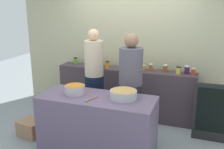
{
  "coord_description": "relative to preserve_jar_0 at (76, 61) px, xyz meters",
  "views": [
    {
      "loc": [
        1.41,
        -3.54,
        2.2
      ],
      "look_at": [
        0.0,
        0.35,
        1.05
      ],
      "focal_mm": 41.58,
      "sensor_mm": 36.0,
      "label": 1
    }
  ],
  "objects": [
    {
      "name": "bread_crate",
      "position": [
        -0.17,
        -1.36,
        -0.9
      ],
      "size": [
        0.43,
        0.41,
        0.27
      ],
      "primitive_type": "cube",
      "rotation": [
        0.0,
        0.0,
        -0.15
      ],
      "color": "#957050",
      "rests_on": "ground"
    },
    {
      "name": "preserve_jar_10",
      "position": [
        2.23,
        -0.0,
        0.0
      ],
      "size": [
        0.09,
        0.09,
        0.14
      ],
      "color": "#41195C",
      "rests_on": "display_shelf"
    },
    {
      "name": "preserve_jar_0",
      "position": [
        0.0,
        0.0,
        0.0
      ],
      "size": [
        0.08,
        0.08,
        0.14
      ],
      "color": "#5E8D23",
      "rests_on": "display_shelf"
    },
    {
      "name": "chalkboard_sign",
      "position": [
        2.71,
        -0.53,
        -0.54
      ],
      "size": [
        0.58,
        0.05,
        0.98
      ],
      "color": "black",
      "rests_on": "ground"
    },
    {
      "name": "preserve_jar_4",
      "position": [
        1.08,
        -0.04,
        -0.02
      ],
      "size": [
        0.08,
        0.08,
        0.1
      ],
      "color": "#A33020",
      "rests_on": "display_shelf"
    },
    {
      "name": "wooden_spoon",
      "position": [
        1.06,
        -1.57,
        -0.14
      ],
      "size": [
        0.1,
        0.24,
        0.02
      ],
      "primitive_type": "cylinder",
      "rotation": [
        1.57,
        0.0,
        5.96
      ],
      "color": "#9E703D",
      "rests_on": "prep_table"
    },
    {
      "name": "cook_in_cap",
      "position": [
        1.44,
        -0.89,
        -0.24
      ],
      "size": [
        0.39,
        0.39,
        1.75
      ],
      "color": "black",
      "rests_on": "ground"
    },
    {
      "name": "preserve_jar_1",
      "position": [
        0.36,
        -0.03,
        -0.01
      ],
      "size": [
        0.08,
        0.08,
        0.11
      ],
      "color": "#471058",
      "rests_on": "display_shelf"
    },
    {
      "name": "cooking_pot_left",
      "position": [
        0.72,
        -1.42,
        -0.09
      ],
      "size": [
        0.3,
        0.3,
        0.13
      ],
      "color": "#B7B7BC",
      "rests_on": "prep_table"
    },
    {
      "name": "cook_with_tongs",
      "position": [
        0.74,
        -0.74,
        -0.22
      ],
      "size": [
        0.33,
        0.33,
        1.78
      ],
      "color": "#101B32",
      "rests_on": "ground"
    },
    {
      "name": "preserve_jar_9",
      "position": [
        2.09,
        -0.07,
        -0.0
      ],
      "size": [
        0.09,
        0.09,
        0.13
      ],
      "color": "gold",
      "rests_on": "display_shelf"
    },
    {
      "name": "preserve_jar_11",
      "position": [
        2.35,
        -0.06,
        -0.01
      ],
      "size": [
        0.07,
        0.07,
        0.12
      ],
      "color": "#AD3623",
      "rests_on": "display_shelf"
    },
    {
      "name": "cooking_pot_center",
      "position": [
        1.47,
        -1.38,
        -0.09
      ],
      "size": [
        0.38,
        0.38,
        0.13
      ],
      "color": "#B7B7BC",
      "rests_on": "prep_table"
    },
    {
      "name": "preserve_jar_5",
      "position": [
        1.34,
        -0.11,
        0.0
      ],
      "size": [
        0.09,
        0.09,
        0.14
      ],
      "color": "orange",
      "rests_on": "display_shelf"
    },
    {
      "name": "ground",
      "position": [
        1.09,
        -1.15,
        -1.03
      ],
      "size": [
        12.0,
        12.0,
        0.0
      ],
      "primitive_type": "plane",
      "color": "gray"
    },
    {
      "name": "preserve_jar_6",
      "position": [
        1.45,
        -0.03,
        -0.02
      ],
      "size": [
        0.07,
        0.07,
        0.1
      ],
      "color": "orange",
      "rests_on": "display_shelf"
    },
    {
      "name": "preserve_jar_3",
      "position": [
        0.74,
        -0.09,
        -0.0
      ],
      "size": [
        0.08,
        0.08,
        0.13
      ],
      "color": "orange",
      "rests_on": "display_shelf"
    },
    {
      "name": "display_shelf",
      "position": [
        1.09,
        -0.05,
        -0.55
      ],
      "size": [
        2.7,
        0.36,
        0.97
      ],
      "primitive_type": "cube",
      "color": "#41343C",
      "rests_on": "ground"
    },
    {
      "name": "preserve_jar_8",
      "position": [
        1.84,
        0.01,
        -0.0
      ],
      "size": [
        0.09,
        0.09,
        0.13
      ],
      "color": "brown",
      "rests_on": "display_shelf"
    },
    {
      "name": "preserve_jar_2",
      "position": [
        0.49,
        0.02,
        -0.01
      ],
      "size": [
        0.09,
        0.09,
        0.11
      ],
      "color": "#DD5F0D",
      "rests_on": "display_shelf"
    },
    {
      "name": "storefront_wall",
      "position": [
        1.09,
        0.3,
        0.47
      ],
      "size": [
        4.8,
        0.12,
        3.0
      ],
      "primitive_type": "cube",
      "color": "#B3AF88",
      "rests_on": "ground"
    },
    {
      "name": "prep_table",
      "position": [
        1.09,
        -1.45,
        -0.59
      ],
      "size": [
        1.7,
        0.7,
        0.88
      ],
      "primitive_type": "cube",
      "color": "#5F4F69",
      "rests_on": "ground"
    },
    {
      "name": "preserve_jar_7",
      "position": [
        1.58,
        -0.05,
        0.0
      ],
      "size": [
        0.07,
        0.07,
        0.14
      ],
      "color": "brown",
      "rests_on": "display_shelf"
    }
  ]
}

